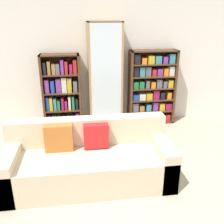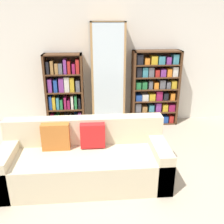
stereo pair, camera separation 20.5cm
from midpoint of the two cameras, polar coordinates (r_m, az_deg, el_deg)
ground_plane at (r=3.14m, az=2.36°, el=-20.37°), size 16.00×16.00×0.00m
wall_back at (r=5.01m, az=-2.80°, el=12.56°), size 7.03×0.06×2.70m
couch at (r=3.37m, az=-7.12°, el=-11.14°), size 2.14×0.81×0.80m
bookshelf_left at (r=4.94m, az=-12.57°, el=4.24°), size 0.73×0.32×1.44m
display_cabinet at (r=4.85m, az=-2.79°, el=8.11°), size 0.64×0.36×2.01m
bookshelf_right at (r=5.10m, az=7.89°, el=5.46°), size 0.93×0.32×1.48m
wine_bottle at (r=4.46m, az=6.59°, el=-4.86°), size 0.08×0.08×0.35m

